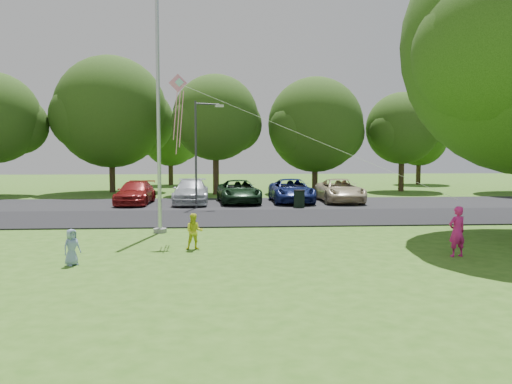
{
  "coord_description": "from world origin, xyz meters",
  "views": [
    {
      "loc": [
        -1.16,
        -13.9,
        2.97
      ],
      "look_at": [
        0.07,
        4.0,
        1.6
      ],
      "focal_mm": 35.0,
      "sensor_mm": 36.0,
      "label": 1
    }
  ],
  "objects": [
    {
      "name": "tree_row",
      "position": [
        1.59,
        24.23,
        5.71
      ],
      "size": [
        64.35,
        11.94,
        10.88
      ],
      "color": "#332316",
      "rests_on": "ground"
    },
    {
      "name": "child_yellow",
      "position": [
        -2.02,
        1.54,
        0.56
      ],
      "size": [
        0.58,
        0.47,
        1.13
      ],
      "primitive_type": "imported",
      "rotation": [
        0.0,
        0.0,
        0.08
      ],
      "color": "yellow",
      "rests_on": "ground"
    },
    {
      "name": "flagpole",
      "position": [
        -3.5,
        5.0,
        4.17
      ],
      "size": [
        0.5,
        0.5,
        10.0
      ],
      "color": "#B7BABF",
      "rests_on": "ground"
    },
    {
      "name": "kite",
      "position": [
        -2.36,
        3.14,
        4.83
      ],
      "size": [
        8.55,
        3.59,
        4.0
      ],
      "rotation": [
        0.0,
        0.0,
        0.05
      ],
      "color": "pink",
      "rests_on": "ground"
    },
    {
      "name": "parked_cars",
      "position": [
        0.51,
        15.57,
        0.76
      ],
      "size": [
        14.32,
        5.44,
        1.42
      ],
      "color": "maroon",
      "rests_on": "ground"
    },
    {
      "name": "street_lamp",
      "position": [
        -2.32,
        13.08,
        3.48
      ],
      "size": [
        1.57,
        0.69,
        5.79
      ],
      "rotation": [
        0.0,
        0.0,
        0.35
      ],
      "color": "#3F3F44",
      "rests_on": "ground"
    },
    {
      "name": "park_road",
      "position": [
        0.0,
        9.0,
        0.03
      ],
      "size": [
        60.0,
        6.0,
        0.06
      ],
      "primitive_type": "cube",
      "color": "black",
      "rests_on": "ground"
    },
    {
      "name": "horizon_trees",
      "position": [
        4.06,
        33.88,
        4.3
      ],
      "size": [
        77.46,
        7.2,
        7.02
      ],
      "color": "#332316",
      "rests_on": "ground"
    },
    {
      "name": "ground",
      "position": [
        0.0,
        0.0,
        0.0
      ],
      "size": [
        120.0,
        120.0,
        0.0
      ],
      "primitive_type": "plane",
      "color": "#35651A",
      "rests_on": "ground"
    },
    {
      "name": "child_blue",
      "position": [
        -5.16,
        -0.46,
        0.49
      ],
      "size": [
        0.55,
        0.56,
        0.98
      ],
      "primitive_type": "imported",
      "rotation": [
        0.0,
        0.0,
        0.83
      ],
      "color": "#8298C8",
      "rests_on": "ground"
    },
    {
      "name": "parking_strip",
      "position": [
        0.0,
        15.5,
        0.03
      ],
      "size": [
        42.0,
        7.0,
        0.06
      ],
      "primitive_type": "cube",
      "color": "black",
      "rests_on": "ground"
    },
    {
      "name": "woman",
      "position": [
        5.62,
        -0.07,
        0.74
      ],
      "size": [
        0.6,
        0.46,
        1.47
      ],
      "primitive_type": "imported",
      "rotation": [
        0.0,
        0.0,
        3.36
      ],
      "color": "#CC1B79",
      "rests_on": "ground"
    },
    {
      "name": "trash_can",
      "position": [
        3.06,
        13.0,
        0.51
      ],
      "size": [
        0.64,
        0.64,
        1.01
      ],
      "rotation": [
        0.0,
        0.0,
        -0.4
      ],
      "color": "black",
      "rests_on": "ground"
    }
  ]
}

